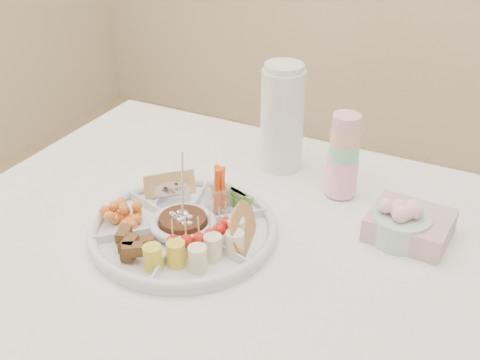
% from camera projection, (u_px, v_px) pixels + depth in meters
% --- Properties ---
extents(party_tray, '(0.47, 0.47, 0.04)m').
position_uv_depth(party_tray, '(183.00, 226.00, 1.23)').
color(party_tray, white).
rests_on(party_tray, dining_table).
extents(bean_dip, '(0.12, 0.12, 0.04)m').
position_uv_depth(bean_dip, '(183.00, 223.00, 1.23)').
color(bean_dip, black).
rests_on(bean_dip, party_tray).
extents(tortillas, '(0.14, 0.14, 0.07)m').
position_uv_depth(tortillas, '(245.00, 226.00, 1.20)').
color(tortillas, '#C0852D').
rests_on(tortillas, party_tray).
extents(carrot_cucumber, '(0.14, 0.14, 0.10)m').
position_uv_depth(carrot_cucumber, '(227.00, 186.00, 1.29)').
color(carrot_cucumber, '#F54B0F').
rests_on(carrot_cucumber, party_tray).
extents(pita_raisins, '(0.13, 0.13, 0.06)m').
position_uv_depth(pita_raisins, '(171.00, 186.00, 1.33)').
color(pita_raisins, '#EFC97D').
rests_on(pita_raisins, party_tray).
extents(cherries, '(0.12, 0.12, 0.04)m').
position_uv_depth(cherries, '(124.00, 213.00, 1.25)').
color(cherries, '#FF8C43').
rests_on(cherries, party_tray).
extents(granola_chunks, '(0.13, 0.13, 0.05)m').
position_uv_depth(granola_chunks, '(132.00, 249.00, 1.14)').
color(granola_chunks, '#492911').
rests_on(granola_chunks, party_tray).
extents(banana_tomato, '(0.14, 0.14, 0.09)m').
position_uv_depth(banana_tomato, '(197.00, 249.00, 1.11)').
color(banana_tomato, '#E8D988').
rests_on(banana_tomato, party_tray).
extents(cup_stack, '(0.08, 0.08, 0.20)m').
position_uv_depth(cup_stack, '(343.00, 157.00, 1.34)').
color(cup_stack, '#DAF6C6').
rests_on(cup_stack, dining_table).
extents(thermos, '(0.13, 0.13, 0.27)m').
position_uv_depth(thermos, '(282.00, 116.00, 1.43)').
color(thermos, silver).
rests_on(thermos, dining_table).
extents(flower_bowl, '(0.12, 0.12, 0.09)m').
position_uv_depth(flower_bowl, '(401.00, 222.00, 1.21)').
color(flower_bowl, '#9CCAAC').
rests_on(flower_bowl, dining_table).
extents(napkin_stack, '(0.17, 0.15, 0.05)m').
position_uv_depth(napkin_stack, '(410.00, 226.00, 1.23)').
color(napkin_stack, '#C99DA0').
rests_on(napkin_stack, dining_table).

